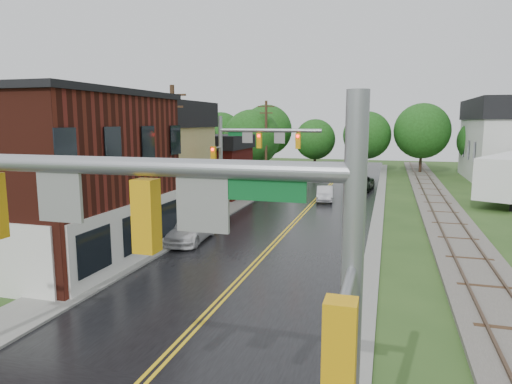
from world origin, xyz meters
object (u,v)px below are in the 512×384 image
at_px(traffic_signal_far, 249,148).
at_px(traffic_signal_near, 196,257).
at_px(brick_building, 11,174).
at_px(tree_left_a, 2,146).
at_px(utility_pole_b, 174,156).
at_px(tree_left_e, 253,139).
at_px(suv_dark, 360,184).
at_px(tree_left_c, 190,144).
at_px(pickup_white, 191,229).
at_px(utility_pole_c, 266,141).
at_px(sedan_silver, 325,194).
at_px(tree_left_b, 111,134).

bearing_deg(traffic_signal_far, traffic_signal_near, -74.48).
height_order(brick_building, tree_left_a, tree_left_a).
xyz_separation_m(traffic_signal_far, utility_pole_b, (-3.33, -5.00, -0.25)).
height_order(tree_left_e, suv_dark, tree_left_e).
xyz_separation_m(utility_pole_b, tree_left_a, (-13.05, -0.10, 0.39)).
height_order(traffic_signal_far, utility_pole_b, utility_pole_b).
bearing_deg(tree_left_a, tree_left_c, 71.57).
height_order(brick_building, traffic_signal_near, brick_building).
relative_size(suv_dark, pickup_white, 1.01).
xyz_separation_m(tree_left_c, suv_dark, (17.21, 2.63, -3.83)).
xyz_separation_m(tree_left_c, tree_left_e, (5.00, 6.00, 0.30)).
bearing_deg(tree_left_a, brick_building, -43.13).
bearing_deg(utility_pole_c, suv_dark, -8.26).
bearing_deg(suv_dark, traffic_signal_near, -84.29).
xyz_separation_m(utility_pole_c, suv_dark, (10.16, -1.48, -4.04)).
relative_size(brick_building, utility_pole_b, 1.59).
bearing_deg(traffic_signal_near, suv_dark, 90.16).
distance_m(traffic_signal_near, sedan_silver, 33.65).
bearing_deg(utility_pole_c, pickup_white, -85.27).
distance_m(traffic_signal_near, traffic_signal_far, 25.94).
height_order(utility_pole_b, tree_left_a, utility_pole_b).
xyz_separation_m(tree_left_b, suv_dark, (21.21, 10.63, -5.04)).
relative_size(tree_left_a, tree_left_b, 0.89).
height_order(traffic_signal_near, sedan_silver, traffic_signal_near).
relative_size(brick_building, tree_left_e, 1.75).
bearing_deg(utility_pole_b, sedan_silver, 60.19).
height_order(tree_left_b, sedan_silver, tree_left_b).
bearing_deg(pickup_white, tree_left_e, 95.37).
height_order(utility_pole_c, tree_left_b, tree_left_b).
bearing_deg(tree_left_a, utility_pole_b, 0.45).
distance_m(brick_building, tree_left_b, 17.80).
relative_size(tree_left_b, tree_left_c, 1.27).
relative_size(utility_pole_b, suv_dark, 1.84).
bearing_deg(suv_dark, tree_left_b, -147.83).
relative_size(tree_left_e, suv_dark, 1.66).
xyz_separation_m(traffic_signal_far, tree_left_b, (-14.38, 4.90, 0.74)).
relative_size(utility_pole_c, tree_left_c, 1.18).
bearing_deg(tree_left_b, utility_pole_b, -41.86).
bearing_deg(tree_left_a, sedan_silver, 32.92).
distance_m(brick_building, suv_dark, 31.95).
distance_m(traffic_signal_far, tree_left_a, 17.16).
xyz_separation_m(traffic_signal_near, utility_pole_c, (-10.27, 42.00, -0.25)).
relative_size(tree_left_a, sedan_silver, 2.26).
bearing_deg(suv_dark, utility_pole_b, -110.79).
height_order(utility_pole_c, tree_left_a, utility_pole_c).
bearing_deg(tree_left_b, tree_left_e, 57.26).
distance_m(suv_dark, sedan_silver, 7.70).
relative_size(tree_left_c, tree_left_e, 0.94).
xyz_separation_m(traffic_signal_near, utility_pole_b, (-10.27, 20.00, -0.25)).
distance_m(brick_building, utility_pole_c, 29.56).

